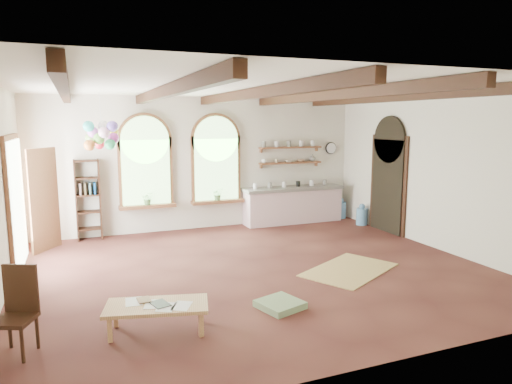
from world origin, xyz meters
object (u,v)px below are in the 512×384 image
kitchen_counter (293,204)px  coffee_table (157,307)px  balloon_cluster (101,135)px  side_chair (16,330)px

kitchen_counter → coffee_table: bearing=-131.1°
kitchen_counter → balloon_cluster: bearing=-169.2°
coffee_table → balloon_cluster: balloon_cluster is taller
coffee_table → side_chair: 1.58m
balloon_cluster → kitchen_counter: bearing=10.8°
side_chair → balloon_cluster: (1.24, 4.08, 2.06)m
side_chair → balloon_cluster: size_ratio=0.89×
kitchen_counter → balloon_cluster: balloon_cluster is taller
kitchen_counter → coffee_table: kitchen_counter is taller
kitchen_counter → balloon_cluster: size_ratio=2.35×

